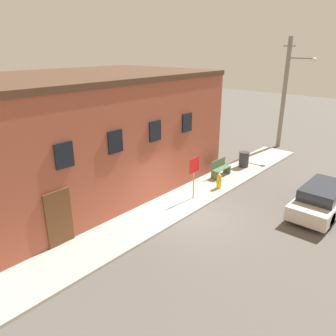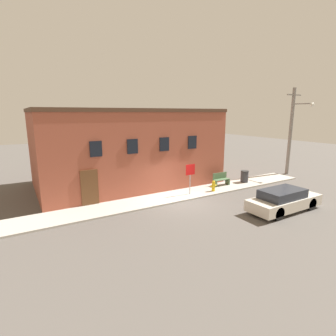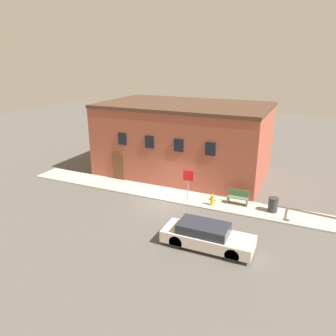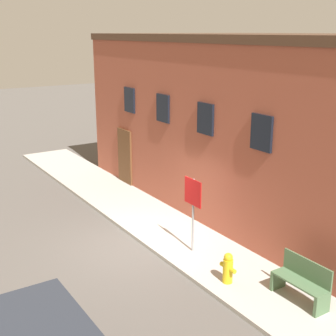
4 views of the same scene
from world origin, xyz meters
name	(u,v)px [view 4 (image 4 of 4)]	position (x,y,z in m)	size (l,w,h in m)	color
ground_plane	(142,245)	(0.00, 0.00, 0.00)	(80.00, 80.00, 0.00)	#56514C
sidewalk	(174,235)	(0.00, 1.08, 0.05)	(22.77, 2.16, 0.11)	#B2ADA3
brick_building	(274,118)	(-1.13, 6.03, 2.84)	(13.02, 7.86, 5.68)	#9E4C38
fire_hydrant	(228,268)	(3.00, 0.58, 0.48)	(0.49, 0.23, 0.75)	gold
stop_sign	(193,201)	(1.22, 0.85, 1.52)	(0.70, 0.06, 2.01)	gray
bench	(302,282)	(4.44, 1.44, 0.55)	(1.31, 0.44, 0.94)	#4C6B47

